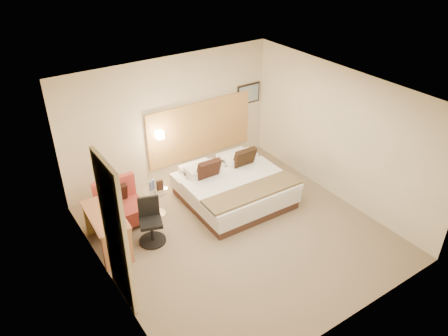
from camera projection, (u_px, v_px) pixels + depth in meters
floor at (239, 233)px, 8.11m from camera, size 4.80×5.00×0.02m
ceiling at (242, 95)px, 6.72m from camera, size 4.80×5.00×0.02m
wall_back at (171, 119)px, 9.20m from camera, size 4.80×0.02×2.70m
wall_front at (354, 253)px, 5.63m from camera, size 4.80×0.02×2.70m
wall_left at (104, 219)px, 6.26m from camera, size 0.02×5.00×2.70m
wall_right at (340, 135)px, 8.57m from camera, size 0.02×5.00×2.70m
headboard_panel at (200, 129)px, 9.72m from camera, size 2.60×0.04×1.30m
art_frame at (248, 94)px, 10.08m from camera, size 0.62×0.03×0.47m
art_canvas at (249, 94)px, 10.06m from camera, size 0.54×0.01×0.39m
lamp_arm at (158, 134)px, 9.07m from camera, size 0.02×0.12×0.02m
lamp_shade at (160, 135)px, 9.03m from camera, size 0.15×0.15×0.15m
curtain at (115, 234)px, 6.17m from camera, size 0.06×0.90×2.42m
bottle_a at (151, 186)px, 8.29m from camera, size 0.07×0.07×0.20m
bottle_b at (153, 184)px, 8.35m from camera, size 0.07×0.07×0.20m
menu_folder at (160, 185)px, 8.30m from camera, size 0.13×0.07×0.21m
bed at (234, 187)px, 8.85m from camera, size 2.03×1.96×0.97m
lounge_chair at (121, 207)px, 8.22m from camera, size 0.81×0.71×0.85m
side_table at (156, 201)px, 8.45m from camera, size 0.56×0.56×0.54m
desk at (107, 221)px, 7.46m from camera, size 0.61×1.21×0.74m
desk_chair at (151, 225)px, 7.74m from camera, size 0.62×0.62×0.85m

